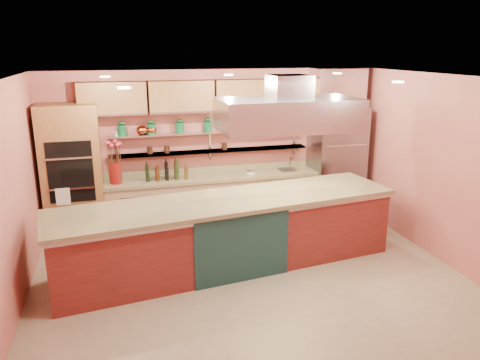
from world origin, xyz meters
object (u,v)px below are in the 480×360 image
object	(u,v)px
island	(228,233)
green_canister	(180,128)
refrigerator	(336,162)
flower_vase	(115,173)
copper_kettle	(142,130)
kitchen_scale	(250,172)

from	to	relation	value
island	green_canister	size ratio (longest dim) A/B	27.16
refrigerator	flower_vase	distance (m)	4.11
island	copper_kettle	world-z (taller)	copper_kettle
refrigerator	kitchen_scale	bearing A→B (deg)	179.67
island	kitchen_scale	distance (m)	1.94
kitchen_scale	copper_kettle	size ratio (longest dim) A/B	0.71
copper_kettle	green_canister	size ratio (longest dim) A/B	1.08
refrigerator	green_canister	size ratio (longest dim) A/B	11.39
refrigerator	island	xyz separation A→B (m)	(-2.56, -1.68, -0.53)
refrigerator	flower_vase	bearing A→B (deg)	179.86
refrigerator	kitchen_scale	distance (m)	1.72
copper_kettle	island	bearing A→B (deg)	-61.07
island	flower_vase	size ratio (longest dim) A/B	13.99
flower_vase	kitchen_scale	xyz separation A→B (m)	(2.39, 0.00, -0.14)
kitchen_scale	green_canister	xyz separation A→B (m)	(-1.24, 0.22, 0.84)
refrigerator	copper_kettle	world-z (taller)	refrigerator
green_canister	island	bearing A→B (deg)	-78.09
flower_vase	copper_kettle	bearing A→B (deg)	23.96
island	flower_vase	bearing A→B (deg)	124.76
green_canister	flower_vase	bearing A→B (deg)	-169.17
island	green_canister	world-z (taller)	green_canister
copper_kettle	flower_vase	bearing A→B (deg)	-156.04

